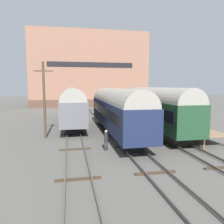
{
  "coord_description": "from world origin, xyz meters",
  "views": [
    {
      "loc": [
        -5.03,
        -20.93,
        5.26
      ],
      "look_at": [
        0.0,
        4.58,
        2.2
      ],
      "focal_mm": 35.0,
      "sensor_mm": 36.0,
      "label": 1
    }
  ],
  "objects_px": {
    "train_car_navy": "(116,108)",
    "train_car_green": "(157,107)",
    "person_worker": "(106,138)",
    "utility_pole": "(44,99)",
    "train_car_grey": "(72,104)",
    "bench": "(194,123)"
  },
  "relations": [
    {
      "from": "train_car_green",
      "to": "bench",
      "type": "distance_m",
      "value": 4.33
    },
    {
      "from": "train_car_green",
      "to": "train_car_navy",
      "type": "xyz_separation_m",
      "value": [
        -4.62,
        0.14,
        -0.06
      ]
    },
    {
      "from": "train_car_grey",
      "to": "train_car_navy",
      "type": "relative_size",
      "value": 0.98
    },
    {
      "from": "train_car_navy",
      "to": "utility_pole",
      "type": "bearing_deg",
      "value": -176.95
    },
    {
      "from": "train_car_green",
      "to": "utility_pole",
      "type": "relative_size",
      "value": 1.97
    },
    {
      "from": "train_car_green",
      "to": "train_car_navy",
      "type": "bearing_deg",
      "value": 178.32
    },
    {
      "from": "train_car_navy",
      "to": "bench",
      "type": "distance_m",
      "value": 8.19
    },
    {
      "from": "train_car_green",
      "to": "utility_pole",
      "type": "distance_m",
      "value": 12.15
    },
    {
      "from": "train_car_navy",
      "to": "train_car_green",
      "type": "bearing_deg",
      "value": -1.68
    },
    {
      "from": "train_car_grey",
      "to": "train_car_navy",
      "type": "bearing_deg",
      "value": -57.6
    },
    {
      "from": "train_car_grey",
      "to": "person_worker",
      "type": "relative_size",
      "value": 10.18
    },
    {
      "from": "train_car_grey",
      "to": "train_car_navy",
      "type": "distance_m",
      "value": 8.62
    },
    {
      "from": "utility_pole",
      "to": "train_car_grey",
      "type": "bearing_deg",
      "value": 69.62
    },
    {
      "from": "train_car_navy",
      "to": "person_worker",
      "type": "bearing_deg",
      "value": -109.82
    },
    {
      "from": "train_car_grey",
      "to": "person_worker",
      "type": "xyz_separation_m",
      "value": [
        2.49,
        -13.19,
        -1.84
      ]
    },
    {
      "from": "person_worker",
      "to": "utility_pole",
      "type": "bearing_deg",
      "value": 134.13
    },
    {
      "from": "person_worker",
      "to": "utility_pole",
      "type": "relative_size",
      "value": 0.22
    },
    {
      "from": "bench",
      "to": "utility_pole",
      "type": "bearing_deg",
      "value": 169.7
    },
    {
      "from": "train_car_navy",
      "to": "bench",
      "type": "height_order",
      "value": "train_car_navy"
    },
    {
      "from": "train_car_green",
      "to": "bench",
      "type": "height_order",
      "value": "train_car_green"
    },
    {
      "from": "train_car_grey",
      "to": "train_car_green",
      "type": "xyz_separation_m",
      "value": [
        9.24,
        -7.42,
        0.04
      ]
    },
    {
      "from": "train_car_green",
      "to": "bench",
      "type": "bearing_deg",
      "value": -46.36
    }
  ]
}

